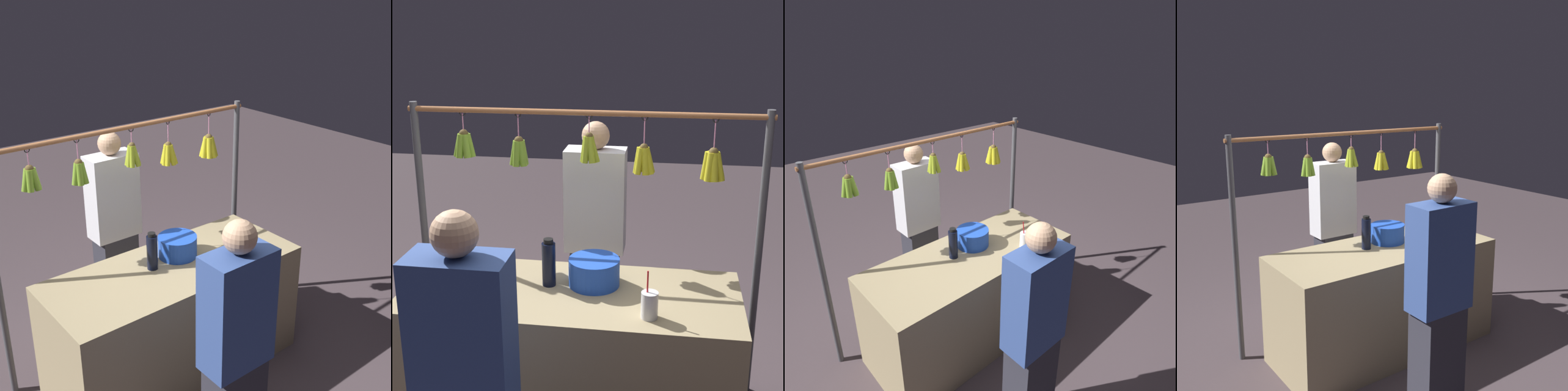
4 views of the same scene
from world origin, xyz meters
The scene contains 6 objects.
market_counter centered at (0.00, 0.00, 0.42)m, with size 1.73×0.71×0.84m, color tan.
display_rack centered at (-0.02, -0.49, 1.23)m, with size 2.04×0.14×1.72m.
water_bottle centered at (0.12, -0.06, 0.96)m, with size 0.07×0.07×0.26m.
blue_bucket centered at (-0.11, -0.09, 0.91)m, with size 0.27×0.27×0.15m, color blue.
drink_cup centered at (-0.41, 0.21, 0.90)m, with size 0.08×0.08×0.23m.
vendor_person centered at (-0.02, -0.79, 0.78)m, with size 0.37×0.20×1.57m.
Camera 2 is at (-0.49, 2.68, 2.22)m, focal length 53.92 mm.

